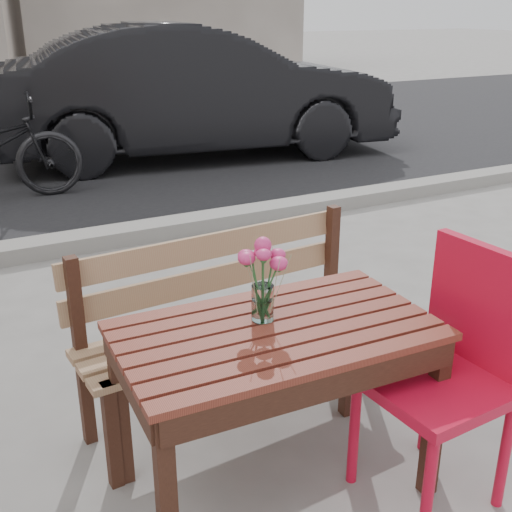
{
  "coord_description": "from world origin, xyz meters",
  "views": [
    {
      "loc": [
        -0.82,
        -1.62,
        1.71
      ],
      "look_at": [
        0.14,
        0.22,
        0.9
      ],
      "focal_mm": 45.0,
      "sensor_mm": 36.0,
      "label": 1
    }
  ],
  "objects_px": {
    "main_vase": "(263,269)",
    "parked_car": "(195,91)",
    "red_chair": "(455,359)",
    "main_table": "(276,355)"
  },
  "relations": [
    {
      "from": "main_vase",
      "to": "parked_car",
      "type": "relative_size",
      "value": 0.07
    },
    {
      "from": "red_chair",
      "to": "main_vase",
      "type": "xyz_separation_m",
      "value": [
        -0.58,
        0.36,
        0.32
      ]
    },
    {
      "from": "main_table",
      "to": "red_chair",
      "type": "bearing_deg",
      "value": -24.82
    },
    {
      "from": "main_vase",
      "to": "main_table",
      "type": "bearing_deg",
      "value": -78.3
    },
    {
      "from": "main_table",
      "to": "main_vase",
      "type": "bearing_deg",
      "value": 103.81
    },
    {
      "from": "main_vase",
      "to": "parked_car",
      "type": "xyz_separation_m",
      "value": [
        2.0,
        5.43,
        -0.1
      ]
    },
    {
      "from": "red_chair",
      "to": "main_vase",
      "type": "relative_size",
      "value": 3.07
    },
    {
      "from": "main_table",
      "to": "red_chair",
      "type": "height_order",
      "value": "red_chair"
    },
    {
      "from": "parked_car",
      "to": "red_chair",
      "type": "bearing_deg",
      "value": 174.38
    },
    {
      "from": "main_table",
      "to": "red_chair",
      "type": "xyz_separation_m",
      "value": [
        0.56,
        -0.29,
        -0.02
      ]
    }
  ]
}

